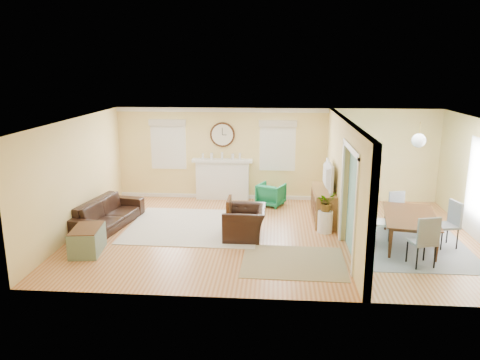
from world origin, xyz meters
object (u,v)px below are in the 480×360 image
object	(u,v)px
credenza	(324,205)
dining_table	(411,230)
eames_chair	(245,222)
sofa	(108,213)
green_chair	(271,194)

from	to	relation	value
credenza	dining_table	world-z (taller)	credenza
eames_chair	dining_table	xyz separation A→B (m)	(3.56, -0.21, -0.01)
sofa	dining_table	bearing A→B (deg)	-86.52
sofa	eames_chair	bearing A→B (deg)	-89.16
sofa	credenza	bearing A→B (deg)	-71.61
credenza	green_chair	bearing A→B (deg)	137.97
dining_table	credenza	bearing A→B (deg)	57.66
eames_chair	green_chair	distance (m)	2.56
credenza	dining_table	bearing A→B (deg)	-42.08
green_chair	dining_table	xyz separation A→B (m)	(3.00, -2.71, 0.02)
sofa	dining_table	xyz separation A→B (m)	(6.85, -0.70, 0.01)
sofa	dining_table	distance (m)	6.89
sofa	green_chair	world-z (taller)	sofa
sofa	green_chair	bearing A→B (deg)	-53.10
sofa	green_chair	size ratio (longest dim) A/B	3.26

